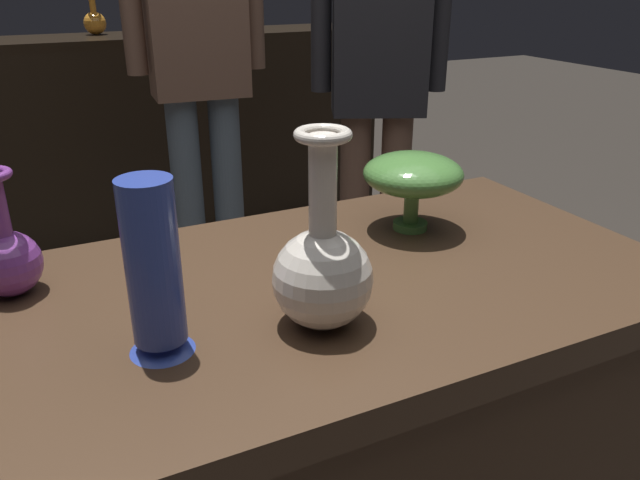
{
  "coord_description": "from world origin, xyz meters",
  "views": [
    {
      "loc": [
        -0.4,
        -0.82,
        1.26
      ],
      "look_at": [
        -0.03,
        -0.06,
        0.9
      ],
      "focal_mm": 35.43,
      "sensor_mm": 36.0,
      "label": 1
    }
  ],
  "objects_px": {
    "vase_centerpiece": "(323,270)",
    "shelf_vase_center": "(95,20)",
    "vase_right_accent": "(413,175)",
    "vase_tall_behind": "(6,255)",
    "visitor_center_back": "(197,45)",
    "shelf_vase_right": "(208,18)",
    "visitor_near_right": "(379,70)",
    "vase_left_accent": "(154,273)"
  },
  "relations": [
    {
      "from": "visitor_near_right",
      "to": "vase_centerpiece",
      "type": "bearing_deg",
      "value": 80.81
    },
    {
      "from": "vase_left_accent",
      "to": "shelf_vase_center",
      "type": "distance_m",
      "value": 2.38
    },
    {
      "from": "vase_left_accent",
      "to": "shelf_vase_center",
      "type": "height_order",
      "value": "shelf_vase_center"
    },
    {
      "from": "vase_centerpiece",
      "to": "shelf_vase_center",
      "type": "distance_m",
      "value": 2.4
    },
    {
      "from": "shelf_vase_right",
      "to": "shelf_vase_center",
      "type": "bearing_deg",
      "value": -179.45
    },
    {
      "from": "vase_tall_behind",
      "to": "visitor_near_right",
      "type": "relative_size",
      "value": 0.12
    },
    {
      "from": "visitor_near_right",
      "to": "vase_right_accent",
      "type": "bearing_deg",
      "value": 87.1
    },
    {
      "from": "vase_left_accent",
      "to": "shelf_vase_right",
      "type": "distance_m",
      "value": 2.5
    },
    {
      "from": "visitor_center_back",
      "to": "visitor_near_right",
      "type": "xyz_separation_m",
      "value": [
        0.56,
        -0.25,
        -0.08
      ]
    },
    {
      "from": "shelf_vase_right",
      "to": "vase_right_accent",
      "type": "bearing_deg",
      "value": -96.98
    },
    {
      "from": "shelf_vase_right",
      "to": "visitor_near_right",
      "type": "xyz_separation_m",
      "value": [
        0.25,
        -1.18,
        -0.1
      ]
    },
    {
      "from": "shelf_vase_center",
      "to": "visitor_near_right",
      "type": "height_order",
      "value": "visitor_near_right"
    },
    {
      "from": "vase_right_accent",
      "to": "shelf_vase_right",
      "type": "height_order",
      "value": "shelf_vase_right"
    },
    {
      "from": "vase_right_accent",
      "to": "shelf_vase_right",
      "type": "xyz_separation_m",
      "value": [
        0.26,
        2.15,
        0.14
      ]
    },
    {
      "from": "vase_centerpiece",
      "to": "shelf_vase_center",
      "type": "bearing_deg",
      "value": 88.74
    },
    {
      "from": "vase_tall_behind",
      "to": "visitor_near_right",
      "type": "bearing_deg",
      "value": 37.55
    },
    {
      "from": "shelf_vase_right",
      "to": "visitor_center_back",
      "type": "distance_m",
      "value": 0.97
    },
    {
      "from": "shelf_vase_right",
      "to": "shelf_vase_center",
      "type": "distance_m",
      "value": 0.52
    },
    {
      "from": "shelf_vase_center",
      "to": "vase_right_accent",
      "type": "bearing_deg",
      "value": -83.19
    },
    {
      "from": "shelf_vase_right",
      "to": "visitor_near_right",
      "type": "relative_size",
      "value": 0.11
    },
    {
      "from": "vase_centerpiece",
      "to": "vase_right_accent",
      "type": "height_order",
      "value": "vase_centerpiece"
    },
    {
      "from": "shelf_vase_right",
      "to": "shelf_vase_center",
      "type": "xyz_separation_m",
      "value": [
        -0.52,
        -0.01,
        0.0
      ]
    },
    {
      "from": "vase_right_accent",
      "to": "visitor_near_right",
      "type": "bearing_deg",
      "value": 62.43
    },
    {
      "from": "vase_tall_behind",
      "to": "visitor_near_right",
      "type": "height_order",
      "value": "visitor_near_right"
    },
    {
      "from": "vase_tall_behind",
      "to": "vase_left_accent",
      "type": "xyz_separation_m",
      "value": [
        0.17,
        -0.26,
        0.05
      ]
    },
    {
      "from": "shelf_vase_right",
      "to": "visitor_center_back",
      "type": "xyz_separation_m",
      "value": [
        -0.32,
        -0.92,
        -0.02
      ]
    },
    {
      "from": "vase_centerpiece",
      "to": "shelf_vase_center",
      "type": "relative_size",
      "value": 1.38
    },
    {
      "from": "vase_left_accent",
      "to": "shelf_vase_right",
      "type": "xyz_separation_m",
      "value": [
        0.79,
        2.37,
        0.13
      ]
    },
    {
      "from": "vase_right_accent",
      "to": "visitor_near_right",
      "type": "height_order",
      "value": "visitor_near_right"
    },
    {
      "from": "vase_tall_behind",
      "to": "shelf_vase_center",
      "type": "xyz_separation_m",
      "value": [
        0.44,
        2.1,
        0.19
      ]
    },
    {
      "from": "vase_left_accent",
      "to": "shelf_vase_right",
      "type": "relative_size",
      "value": 1.29
    },
    {
      "from": "vase_tall_behind",
      "to": "vase_right_accent",
      "type": "height_order",
      "value": "vase_tall_behind"
    },
    {
      "from": "vase_centerpiece",
      "to": "vase_tall_behind",
      "type": "distance_m",
      "value": 0.49
    },
    {
      "from": "vase_tall_behind",
      "to": "visitor_center_back",
      "type": "distance_m",
      "value": 1.36
    },
    {
      "from": "visitor_near_right",
      "to": "shelf_vase_center",
      "type": "bearing_deg",
      "value": -32.08
    },
    {
      "from": "vase_right_accent",
      "to": "visitor_center_back",
      "type": "relative_size",
      "value": 0.11
    },
    {
      "from": "shelf_vase_center",
      "to": "visitor_near_right",
      "type": "distance_m",
      "value": 1.4
    },
    {
      "from": "vase_right_accent",
      "to": "shelf_vase_right",
      "type": "distance_m",
      "value": 2.17
    },
    {
      "from": "vase_left_accent",
      "to": "visitor_center_back",
      "type": "relative_size",
      "value": 0.14
    },
    {
      "from": "shelf_vase_center",
      "to": "vase_centerpiece",
      "type": "bearing_deg",
      "value": -91.26
    },
    {
      "from": "vase_left_accent",
      "to": "visitor_center_back",
      "type": "xyz_separation_m",
      "value": [
        0.48,
        1.44,
        0.11
      ]
    },
    {
      "from": "vase_centerpiece",
      "to": "vase_tall_behind",
      "type": "bearing_deg",
      "value": 143.29
    }
  ]
}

